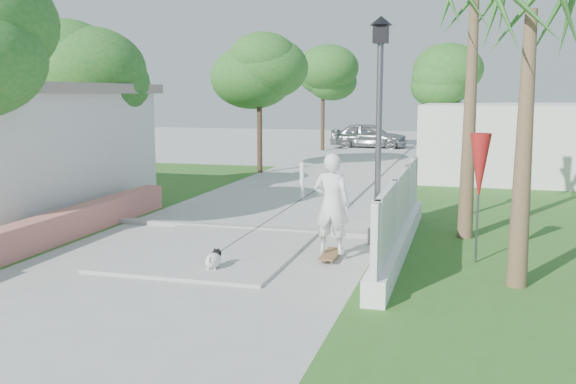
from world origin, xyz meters
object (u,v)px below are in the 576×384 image
(bollard, at_px, (302,181))
(skateboarder, at_px, (283,217))
(patio_umbrella, at_px, (480,169))
(dog, at_px, (214,260))
(parked_car, at_px, (369,136))
(street_lamp, at_px, (379,122))

(bollard, relative_size, skateboarder, 0.52)
(bollard, height_order, skateboarder, skateboarder)
(patio_umbrella, xyz_separation_m, dog, (-4.27, -1.76, -1.48))
(patio_umbrella, xyz_separation_m, parked_car, (-5.42, 23.37, -0.98))
(bollard, height_order, patio_umbrella, patio_umbrella)
(street_lamp, bearing_deg, parked_car, 98.95)
(street_lamp, distance_m, dog, 4.26)
(street_lamp, height_order, bollard, street_lamp)
(skateboarder, relative_size, parked_car, 0.50)
(bollard, height_order, dog, bollard)
(patio_umbrella, xyz_separation_m, skateboarder, (-3.30, -0.87, -0.86))
(street_lamp, bearing_deg, dog, -130.64)
(bollard, relative_size, patio_umbrella, 0.47)
(street_lamp, xyz_separation_m, bollard, (-2.70, 4.50, -1.84))
(bollard, bearing_deg, dog, -87.38)
(skateboarder, bearing_deg, patio_umbrella, -164.11)
(parked_car, bearing_deg, skateboarder, -171.17)
(skateboarder, bearing_deg, bollard, -77.34)
(parked_car, bearing_deg, bollard, -173.54)
(bollard, xyz_separation_m, dog, (0.33, -7.26, -0.38))
(dog, height_order, parked_car, parked_car)
(bollard, bearing_deg, patio_umbrella, -50.09)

